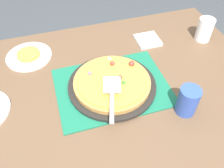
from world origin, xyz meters
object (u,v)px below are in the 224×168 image
(pizza, at_px, (112,82))
(pizza_server, at_px, (112,94))
(served_slice_left, at_px, (28,54))
(napkin_stack, at_px, (148,40))
(plate_near_left, at_px, (29,56))
(pizza_pan, at_px, (112,85))
(cup_far, at_px, (188,101))
(cup_near, at_px, (205,30))

(pizza, xyz_separation_m, pizza_server, (0.03, 0.09, 0.04))
(served_slice_left, relative_size, napkin_stack, 0.92)
(napkin_stack, bearing_deg, plate_near_left, -4.95)
(pizza, bearing_deg, napkin_stack, -136.90)
(pizza_pan, bearing_deg, served_slice_left, -43.26)
(pizza, height_order, served_slice_left, pizza)
(pizza_pan, height_order, served_slice_left, served_slice_left)
(served_slice_left, height_order, pizza_server, pizza_server)
(pizza, xyz_separation_m, cup_far, (-0.24, 0.21, 0.03))
(pizza_pan, xyz_separation_m, napkin_stack, (-0.28, -0.26, -0.01))
(pizza, relative_size, served_slice_left, 3.00)
(plate_near_left, xyz_separation_m, cup_far, (-0.57, 0.52, 0.06))
(cup_far, bearing_deg, served_slice_left, -42.14)
(served_slice_left, bearing_deg, cup_far, 137.86)
(cup_near, relative_size, cup_far, 1.00)
(cup_near, bearing_deg, plate_near_left, -7.56)
(pizza_server, bearing_deg, served_slice_left, -53.26)
(pizza_pan, distance_m, pizza_server, 0.11)
(plate_near_left, bearing_deg, pizza_server, 126.74)
(pizza, distance_m, cup_near, 0.59)
(pizza, height_order, cup_near, cup_near)
(pizza, bearing_deg, served_slice_left, -43.07)
(pizza, bearing_deg, pizza_server, 72.38)
(cup_near, relative_size, napkin_stack, 1.00)
(pizza_pan, height_order, pizza_server, pizza_server)
(pizza_pan, distance_m, served_slice_left, 0.46)
(cup_far, height_order, napkin_stack, cup_far)
(pizza_server, bearing_deg, pizza_pan, -107.27)
(pizza, height_order, pizza_server, pizza_server)
(served_slice_left, bearing_deg, napkin_stack, 175.05)
(served_slice_left, height_order, cup_far, cup_far)
(served_slice_left, height_order, cup_near, cup_near)
(served_slice_left, distance_m, pizza_server, 0.51)
(plate_near_left, relative_size, pizza_server, 0.95)
(pizza_server, bearing_deg, napkin_stack, -130.94)
(cup_far, bearing_deg, pizza_server, -22.49)
(plate_near_left, bearing_deg, pizza, 136.93)
(pizza_pan, xyz_separation_m, pizza, (-0.00, -0.00, 0.02))
(cup_far, xyz_separation_m, pizza_server, (0.27, -0.11, 0.01))
(pizza_server, relative_size, napkin_stack, 1.94)
(served_slice_left, distance_m, napkin_stack, 0.61)
(pizza_pan, xyz_separation_m, cup_near, (-0.56, -0.19, 0.05))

